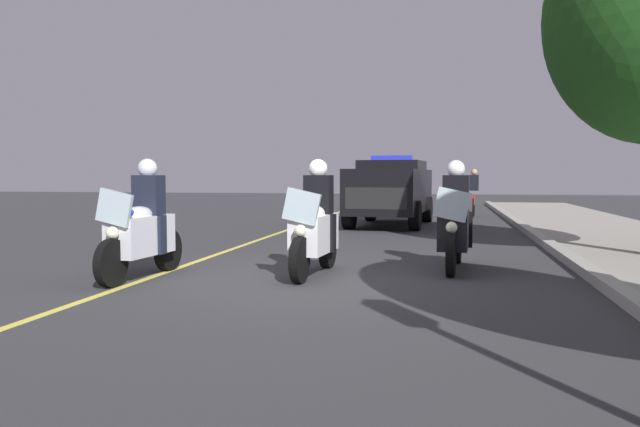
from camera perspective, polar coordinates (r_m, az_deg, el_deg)
ground_plane at (r=9.05m, az=-0.67°, el=-5.90°), size 80.00×80.00×0.00m
curb_strip at (r=9.08m, az=24.48°, el=-5.72°), size 48.00×0.24×0.15m
lane_stripe_center at (r=9.79m, az=-14.07°, el=-5.27°), size 48.00×0.12×0.01m
police_motorcycle_lead_left at (r=9.32m, az=-15.91°, el=-1.43°), size 2.14×0.62×1.72m
police_motorcycle_lead_right at (r=9.25m, az=-0.47°, el=-1.33°), size 2.14×0.62×1.72m
police_motorcycle_trailing at (r=10.04m, az=12.15°, el=-1.03°), size 2.14×0.62×1.72m
police_suv at (r=18.50m, az=6.49°, el=2.23°), size 5.02×2.35×2.05m
cyclist_background at (r=22.95m, az=13.83°, el=1.84°), size 1.76×0.34×1.69m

